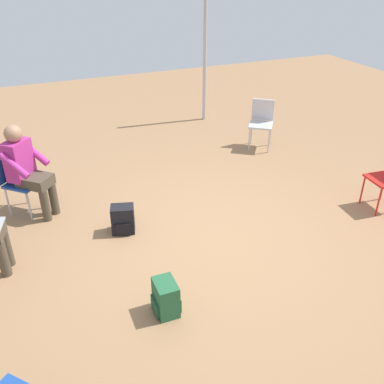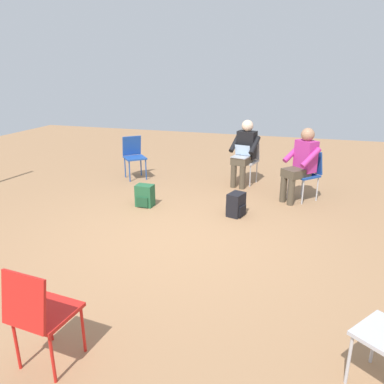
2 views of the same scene
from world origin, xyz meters
name	(u,v)px [view 1 (image 1 of 2)]	position (x,y,z in m)	size (l,w,h in m)	color
ground_plane	(215,239)	(0.00, 0.00, 0.00)	(16.41, 16.41, 0.00)	#99704C
chair_southwest	(18,178)	(-1.60, -2.10, 0.50)	(0.58, 0.59, 0.85)	#1E4799
chair_northwest	(262,120)	(-2.27, 1.98, 0.50)	(0.58, 0.57, 0.85)	#B7B7BC
person_in_magenta	(26,167)	(-1.49, -1.98, 0.69)	(0.63, 0.63, 1.24)	#4C4233
backpack_near_laptop_user	(166,299)	(0.91, -0.96, 0.16)	(0.28, 0.25, 0.36)	#235B38
backpack_by_empty_chair	(123,221)	(-0.60, -0.99, 0.16)	(0.30, 0.33, 0.36)	black
tent_pole_far	(205,54)	(-3.98, 1.64, 1.34)	(0.07, 0.07, 2.67)	#B2B2B7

